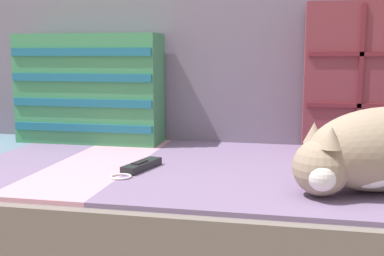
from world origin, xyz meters
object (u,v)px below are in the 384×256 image
Objects in this scene: couch at (183,240)px; throw_pillow_striped at (90,89)px; game_remote_near at (140,166)px; sleeping_cat at (380,152)px; throw_pillow_quilted at (384,79)px.

throw_pillow_striped reaches higher than couch.
throw_pillow_striped is 2.44× the size of game_remote_near.
throw_pillow_striped is at bearing 129.15° from game_remote_near.
sleeping_cat is 2.15× the size of game_remote_near.
game_remote_near is at bearing -151.15° from throw_pillow_quilted.
throw_pillow_striped is 0.91m from sleeping_cat.
throw_pillow_striped is at bearing 153.10° from sleeping_cat.
couch is 0.57m from throw_pillow_striped.
couch is at bearing 56.93° from game_remote_near.
throw_pillow_quilted is at bearing 28.85° from game_remote_near.
couch is at bearing -158.09° from throw_pillow_quilted.
throw_pillow_quilted is 0.43m from sleeping_cat.
game_remote_near is (0.27, -0.33, -0.16)m from throw_pillow_striped.
throw_pillow_quilted is 0.88m from throw_pillow_striped.
sleeping_cat is at bearing -8.04° from game_remote_near.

